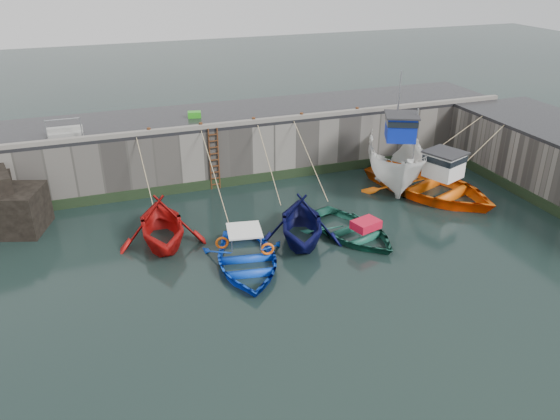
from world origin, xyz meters
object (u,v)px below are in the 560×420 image
object	(u,v)px
ladder	(214,159)
boat_near_navy	(352,235)
boat_far_white	(396,160)
bollard_a	(149,131)
bollard_e	(357,110)
boat_near_blue	(247,266)
boat_near_white	(163,242)
boat_near_blacktrim	(301,240)
boat_far_orange	(431,185)
bollard_d	(302,115)
bollard_b	(201,125)
bollard_c	(254,120)
fish_crate	(194,114)

from	to	relation	value
ladder	boat_near_navy	distance (m)	8.26
boat_far_white	bollard_a	xyz separation A→B (m)	(-12.09, 2.57, 2.10)
boat_far_white	bollard_e	bearing A→B (deg)	137.96
boat_near_blue	bollard_a	xyz separation A→B (m)	(-2.35, 8.09, 3.30)
boat_near_white	boat_near_blacktrim	distance (m)	5.79
boat_far_orange	bollard_e	bearing A→B (deg)	91.52
boat_far_orange	bollard_d	xyz separation A→B (m)	(-5.15, 4.60, 2.83)
boat_far_white	bollard_e	xyz separation A→B (m)	(-1.09, 2.57, 2.10)
boat_near_blue	bollard_b	distance (m)	8.74
boat_far_white	ladder	bearing A→B (deg)	-168.82
bollard_c	bollard_e	size ratio (longest dim) A/B	1.00
boat_near_blue	boat_far_orange	distance (m)	11.17
boat_near_blacktrim	bollard_d	size ratio (longest dim) A/B	15.55
boat_far_white	bollard_e	size ratio (longest dim) A/B	28.21
fish_crate	bollard_c	bearing A→B (deg)	-26.90
fish_crate	boat_near_white	bearing A→B (deg)	-102.58
bollard_a	boat_near_blacktrim	bearing A→B (deg)	-53.38
boat_near_navy	bollard_a	world-z (taller)	bollard_a
boat_near_white	bollard_a	size ratio (longest dim) A/B	15.95
ladder	boat_near_navy	bearing A→B (deg)	-58.00
boat_near_white	ladder	bearing A→B (deg)	56.79
ladder	boat_far_white	xyz separation A→B (m)	(9.09, -2.23, -0.39)
bollard_a	bollard_b	xyz separation A→B (m)	(2.50, 0.00, 0.00)
bollard_a	bollard_d	bearing A→B (deg)	0.00
boat_near_navy	boat_far_white	size ratio (longest dim) A/B	0.60
boat_near_white	fish_crate	world-z (taller)	fish_crate
boat_far_orange	boat_near_blue	bearing A→B (deg)	176.79
boat_near_blue	boat_far_white	world-z (taller)	boat_far_white
boat_near_navy	bollard_e	distance (m)	8.75
bollard_a	bollard_b	distance (m)	2.50
ladder	boat_near_white	distance (m)	6.10
fish_crate	bollard_a	distance (m)	3.27
bollard_a	boat_far_orange	bearing A→B (deg)	-19.57
ladder	fish_crate	size ratio (longest dim) A/B	4.76
boat_far_orange	bollard_b	distance (m)	11.76
boat_near_navy	bollard_b	size ratio (longest dim) A/B	16.85
bollard_b	boat_near_white	bearing A→B (deg)	-119.75
boat_near_navy	bollard_e	xyz separation A→B (m)	(3.71, 7.21, 3.30)
ladder	bollard_e	world-z (taller)	bollard_e
boat_far_orange	bollard_e	xyz separation A→B (m)	(-1.95, 4.60, 2.83)
boat_near_navy	bollard_d	bearing A→B (deg)	69.77
fish_crate	bollard_a	size ratio (longest dim) A/B	2.40
boat_near_white	fish_crate	distance (m)	8.40
fish_crate	bollard_a	world-z (taller)	fish_crate
bollard_c	boat_near_white	bearing A→B (deg)	-137.70
boat_near_blue	bollard_b	size ratio (longest dim) A/B	17.49
fish_crate	bollard_a	bearing A→B (deg)	-132.07
boat_far_orange	bollard_c	size ratio (longest dim) A/B	29.92
ladder	bollard_e	bearing A→B (deg)	2.40
bollard_a	ladder	bearing A→B (deg)	-6.38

